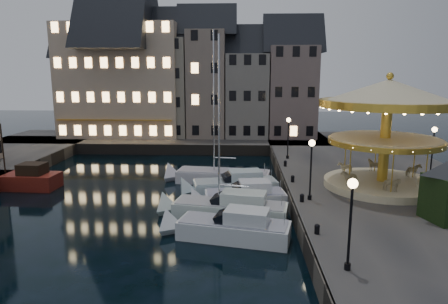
{
  "coord_description": "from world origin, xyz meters",
  "views": [
    {
      "loc": [
        2.45,
        -25.52,
        9.83
      ],
      "look_at": [
        1.0,
        8.0,
        3.2
      ],
      "focal_mm": 32.0,
      "sensor_mm": 36.0,
      "label": 1
    }
  ],
  "objects_px": {
    "bollard_b": "(302,197)",
    "red_fishing_boat": "(19,180)",
    "streetlamp_b": "(311,161)",
    "motorboat_b": "(227,229)",
    "streetlamp_c": "(288,132)",
    "motorboat_d": "(240,198)",
    "motorboat_c": "(224,209)",
    "motorboat_f": "(217,177)",
    "bollard_c": "(293,178)",
    "carousel": "(387,113)",
    "streetlamp_d": "(433,144)",
    "bollard_d": "(285,163)",
    "motorboat_e": "(230,186)",
    "streetlamp_a": "(351,211)",
    "bollard_a": "(317,228)"
  },
  "relations": [
    {
      "from": "streetlamp_a",
      "to": "red_fishing_boat",
      "type": "relative_size",
      "value": 0.57
    },
    {
      "from": "streetlamp_c",
      "to": "carousel",
      "type": "height_order",
      "value": "carousel"
    },
    {
      "from": "bollard_a",
      "to": "motorboat_e",
      "type": "relative_size",
      "value": 0.07
    },
    {
      "from": "streetlamp_b",
      "to": "motorboat_b",
      "type": "xyz_separation_m",
      "value": [
        -5.55,
        -3.85,
        -3.38
      ]
    },
    {
      "from": "bollard_c",
      "to": "motorboat_e",
      "type": "distance_m",
      "value": 5.14
    },
    {
      "from": "bollard_c",
      "to": "motorboat_f",
      "type": "relative_size",
      "value": 0.05
    },
    {
      "from": "motorboat_b",
      "to": "motorboat_c",
      "type": "relative_size",
      "value": 0.66
    },
    {
      "from": "streetlamp_d",
      "to": "bollard_a",
      "type": "distance_m",
      "value": 17.79
    },
    {
      "from": "motorboat_b",
      "to": "motorboat_d",
      "type": "height_order",
      "value": "same"
    },
    {
      "from": "streetlamp_b",
      "to": "bollard_d",
      "type": "bearing_deg",
      "value": 93.43
    },
    {
      "from": "streetlamp_b",
      "to": "streetlamp_d",
      "type": "height_order",
      "value": "same"
    },
    {
      "from": "streetlamp_c",
      "to": "streetlamp_d",
      "type": "height_order",
      "value": "same"
    },
    {
      "from": "bollard_b",
      "to": "motorboat_c",
      "type": "xyz_separation_m",
      "value": [
        -5.25,
        0.15,
        -0.92
      ]
    },
    {
      "from": "streetlamp_c",
      "to": "bollard_a",
      "type": "bearing_deg",
      "value": -91.76
    },
    {
      "from": "bollard_b",
      "to": "motorboat_e",
      "type": "xyz_separation_m",
      "value": [
        -4.99,
        5.8,
        -0.96
      ]
    },
    {
      "from": "bollard_a",
      "to": "motorboat_d",
      "type": "height_order",
      "value": "motorboat_d"
    },
    {
      "from": "streetlamp_d",
      "to": "bollard_a",
      "type": "bearing_deg",
      "value": -132.47
    },
    {
      "from": "bollard_b",
      "to": "red_fishing_boat",
      "type": "height_order",
      "value": "red_fishing_boat"
    },
    {
      "from": "bollard_d",
      "to": "red_fishing_boat",
      "type": "bearing_deg",
      "value": -170.81
    },
    {
      "from": "carousel",
      "to": "bollard_a",
      "type": "bearing_deg",
      "value": -125.44
    },
    {
      "from": "streetlamp_d",
      "to": "bollard_d",
      "type": "distance_m",
      "value": 12.51
    },
    {
      "from": "red_fishing_boat",
      "to": "streetlamp_c",
      "type": "bearing_deg",
      "value": 16.88
    },
    {
      "from": "streetlamp_b",
      "to": "motorboat_b",
      "type": "distance_m",
      "value": 7.55
    },
    {
      "from": "red_fishing_boat",
      "to": "motorboat_f",
      "type": "bearing_deg",
      "value": 8.69
    },
    {
      "from": "streetlamp_a",
      "to": "streetlamp_c",
      "type": "relative_size",
      "value": 1.0
    },
    {
      "from": "motorboat_b",
      "to": "motorboat_c",
      "type": "xyz_separation_m",
      "value": [
        -0.3,
        3.5,
        0.04
      ]
    },
    {
      "from": "bollard_d",
      "to": "bollard_a",
      "type": "bearing_deg",
      "value": -90.0
    },
    {
      "from": "carousel",
      "to": "red_fishing_boat",
      "type": "bearing_deg",
      "value": 174.36
    },
    {
      "from": "motorboat_c",
      "to": "bollard_a",
      "type": "bearing_deg",
      "value": -47.09
    },
    {
      "from": "bollard_a",
      "to": "motorboat_b",
      "type": "xyz_separation_m",
      "value": [
        -4.95,
        2.15,
        -0.96
      ]
    },
    {
      "from": "streetlamp_c",
      "to": "motorboat_f",
      "type": "xyz_separation_m",
      "value": [
        -6.94,
        -4.68,
        -3.49
      ]
    },
    {
      "from": "streetlamp_b",
      "to": "streetlamp_c",
      "type": "distance_m",
      "value": 13.5
    },
    {
      "from": "bollard_c",
      "to": "motorboat_e",
      "type": "height_order",
      "value": "motorboat_e"
    },
    {
      "from": "bollard_c",
      "to": "carousel",
      "type": "xyz_separation_m",
      "value": [
        6.58,
        -1.26,
        5.36
      ]
    },
    {
      "from": "streetlamp_b",
      "to": "carousel",
      "type": "bearing_deg",
      "value": 28.47
    },
    {
      "from": "bollard_a",
      "to": "motorboat_c",
      "type": "relative_size",
      "value": 0.05
    },
    {
      "from": "streetlamp_c",
      "to": "bollard_c",
      "type": "relative_size",
      "value": 7.32
    },
    {
      "from": "motorboat_e",
      "to": "red_fishing_boat",
      "type": "height_order",
      "value": "red_fishing_boat"
    },
    {
      "from": "streetlamp_d",
      "to": "red_fishing_boat",
      "type": "height_order",
      "value": "red_fishing_boat"
    },
    {
      "from": "bollard_c",
      "to": "motorboat_c",
      "type": "bearing_deg",
      "value": -137.24
    },
    {
      "from": "motorboat_b",
      "to": "motorboat_d",
      "type": "distance_m",
      "value": 6.05
    },
    {
      "from": "red_fishing_boat",
      "to": "carousel",
      "type": "relative_size",
      "value": 0.74
    },
    {
      "from": "streetlamp_b",
      "to": "motorboat_b",
      "type": "bearing_deg",
      "value": -145.23
    },
    {
      "from": "red_fishing_boat",
      "to": "streetlamp_d",
      "type": "bearing_deg",
      "value": 1.29
    },
    {
      "from": "bollard_d",
      "to": "motorboat_d",
      "type": "relative_size",
      "value": 0.08
    },
    {
      "from": "streetlamp_c",
      "to": "carousel",
      "type": "xyz_separation_m",
      "value": [
        5.98,
        -10.26,
        2.95
      ]
    },
    {
      "from": "streetlamp_c",
      "to": "motorboat_d",
      "type": "xyz_separation_m",
      "value": [
        -4.82,
        -11.35,
        -3.38
      ]
    },
    {
      "from": "streetlamp_c",
      "to": "motorboat_c",
      "type": "relative_size",
      "value": 0.35
    },
    {
      "from": "bollard_a",
      "to": "motorboat_b",
      "type": "height_order",
      "value": "motorboat_b"
    },
    {
      "from": "motorboat_d",
      "to": "carousel",
      "type": "relative_size",
      "value": 0.72
    }
  ]
}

